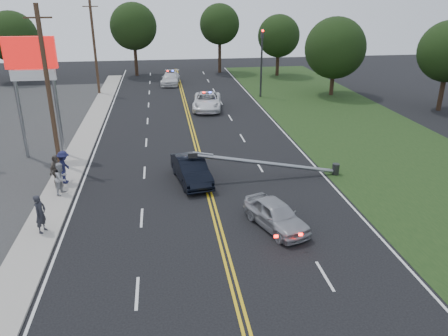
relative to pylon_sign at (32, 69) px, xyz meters
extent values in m
plane|color=black|center=(10.50, -14.00, -6.00)|extent=(120.00, 120.00, 0.00)
cube|color=#A49E94|center=(2.10, -4.00, -5.94)|extent=(1.80, 70.00, 0.12)
cube|color=#1A3113|center=(24.00, -4.00, -5.99)|extent=(12.00, 80.00, 0.01)
cube|color=gold|center=(10.50, -4.00, -5.99)|extent=(0.36, 80.00, 0.00)
cylinder|color=gray|center=(-1.20, 0.00, -2.50)|extent=(0.24, 0.24, 7.00)
cylinder|color=gray|center=(1.20, 0.00, -2.50)|extent=(0.24, 0.24, 7.00)
cube|color=red|center=(0.00, 0.00, 1.00)|extent=(3.20, 0.35, 2.00)
cube|color=white|center=(0.00, 0.00, -0.40)|extent=(2.80, 0.30, 0.70)
cylinder|color=#2D2D30|center=(18.80, 16.00, -2.50)|extent=(0.20, 0.20, 7.00)
cube|color=#2D2D30|center=(18.80, 16.00, 0.60)|extent=(0.28, 0.28, 0.90)
sphere|color=#FF0C07|center=(18.80, 15.84, 0.90)|extent=(0.22, 0.22, 0.22)
cylinder|color=#2D2D30|center=(18.60, -6.00, -5.65)|extent=(0.44, 0.44, 0.70)
cylinder|color=gray|center=(14.17, -6.00, -5.02)|extent=(8.90, 0.24, 1.80)
cube|color=#2D2D30|center=(9.74, -6.00, -4.23)|extent=(0.55, 0.32, 0.30)
cylinder|color=#382619|center=(1.30, -2.00, -1.00)|extent=(0.28, 0.28, 10.00)
cube|color=#382619|center=(1.30, -2.00, 3.20)|extent=(1.60, 0.10, 0.10)
cylinder|color=#382619|center=(1.30, 20.00, -1.00)|extent=(0.28, 0.28, 10.00)
cube|color=#382619|center=(1.30, 20.00, 3.20)|extent=(1.60, 0.10, 0.10)
cylinder|color=black|center=(-9.76, 29.37, -4.41)|extent=(0.44, 0.44, 3.18)
sphere|color=black|center=(-9.76, 29.37, -0.52)|extent=(6.18, 6.18, 6.18)
cylinder|color=black|center=(5.00, 31.24, -4.13)|extent=(0.44, 0.44, 3.73)
sphere|color=black|center=(5.00, 31.24, 0.42)|extent=(6.08, 6.08, 6.08)
cylinder|color=black|center=(16.54, 32.11, -4.10)|extent=(0.44, 0.44, 3.79)
sphere|color=black|center=(16.54, 32.11, 0.54)|extent=(5.44, 5.44, 5.44)
cylinder|color=black|center=(23.94, 28.50, -4.48)|extent=(0.44, 0.44, 3.02)
sphere|color=black|center=(23.94, 28.50, -0.79)|extent=(5.53, 5.53, 5.53)
cylinder|color=black|center=(26.76, 15.81, -4.53)|extent=(0.44, 0.44, 2.93)
sphere|color=black|center=(26.76, 15.81, -0.95)|extent=(6.46, 6.46, 6.46)
cylinder|color=black|center=(34.50, 7.83, -4.39)|extent=(0.44, 0.44, 3.21)
imported|color=black|center=(9.64, -5.80, -5.24)|extent=(2.36, 4.79, 1.51)
imported|color=#9E9FA5|center=(13.23, -11.90, -5.31)|extent=(2.90, 4.32, 1.36)
imported|color=white|center=(12.48, 11.46, -5.21)|extent=(3.36, 5.95, 1.57)
imported|color=silver|center=(9.38, 24.36, -5.25)|extent=(2.70, 5.33, 1.48)
imported|color=#25262D|center=(2.28, -10.90, -4.94)|extent=(0.64, 0.79, 1.86)
imported|color=#A09FA4|center=(2.41, -6.68, -4.97)|extent=(0.97, 1.08, 1.82)
imported|color=#1B1D44|center=(2.29, -5.17, -4.89)|extent=(0.83, 1.32, 1.97)
imported|color=#594F47|center=(1.94, -5.73, -4.91)|extent=(0.82, 1.23, 1.93)
camera|label=1|loc=(8.10, -29.83, 4.55)|focal=35.00mm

